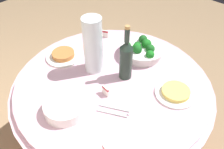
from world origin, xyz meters
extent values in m
cylinder|color=maroon|center=(0.00, 0.00, 0.34)|extent=(1.01, 1.01, 0.69)
cylinder|color=#E0B2C6|center=(0.00, 0.00, 0.70)|extent=(1.16, 1.16, 0.02)
cylinder|color=#E0B2C6|center=(0.00, 0.00, 0.72)|extent=(1.10, 1.10, 0.03)
cylinder|color=white|center=(0.03, -0.31, 0.77)|extent=(0.26, 0.26, 0.05)
cylinder|color=white|center=(0.03, -0.31, 0.80)|extent=(0.28, 0.28, 0.01)
sphere|color=#195A1E|center=(-0.03, -0.32, 0.81)|extent=(0.06, 0.06, 0.06)
sphere|color=#19751E|center=(-0.06, -0.27, 0.81)|extent=(0.05, 0.05, 0.05)
sphere|color=#19561E|center=(0.07, -0.37, 0.81)|extent=(0.06, 0.06, 0.06)
sphere|color=#19791E|center=(0.04, -0.26, 0.82)|extent=(0.06, 0.06, 0.06)
sphere|color=#195C1E|center=(0.05, -0.29, 0.81)|extent=(0.05, 0.05, 0.05)
sphere|color=#195F1E|center=(0.10, -0.25, 0.81)|extent=(0.04, 0.04, 0.04)
sphere|color=#19601E|center=(0.02, -0.25, 0.82)|extent=(0.06, 0.06, 0.06)
sphere|color=#196C1E|center=(0.02, -0.34, 0.82)|extent=(0.06, 0.06, 0.06)
cylinder|color=white|center=(0.02, 0.32, 0.74)|extent=(0.21, 0.21, 0.01)
cylinder|color=white|center=(0.02, 0.32, 0.76)|extent=(0.21, 0.21, 0.01)
cylinder|color=white|center=(0.02, 0.32, 0.77)|extent=(0.21, 0.21, 0.01)
cylinder|color=white|center=(0.02, 0.32, 0.78)|extent=(0.21, 0.21, 0.01)
cylinder|color=white|center=(0.02, 0.32, 0.79)|extent=(0.21, 0.21, 0.01)
cylinder|color=white|center=(0.02, 0.32, 0.80)|extent=(0.21, 0.21, 0.01)
cylinder|color=#203027|center=(-0.03, -0.08, 0.84)|extent=(0.07, 0.07, 0.20)
cone|color=#203027|center=(-0.03, -0.08, 0.96)|extent=(0.07, 0.07, 0.04)
cylinder|color=#203027|center=(-0.03, -0.08, 1.02)|extent=(0.03, 0.03, 0.08)
cylinder|color=#B2844C|center=(-0.03, -0.08, 1.07)|extent=(0.03, 0.03, 0.02)
cylinder|color=silver|center=(0.15, -0.01, 0.91)|extent=(0.11, 0.11, 0.34)
sphere|color=#E5B26B|center=(0.17, -0.01, 0.78)|extent=(0.06, 0.06, 0.06)
sphere|color=#E5B26B|center=(0.14, 0.01, 0.78)|extent=(0.06, 0.06, 0.06)
sphere|color=#E5B26B|center=(0.14, -0.03, 0.78)|extent=(0.06, 0.06, 0.06)
sphere|color=#72C64C|center=(0.17, 0.00, 0.83)|extent=(0.06, 0.06, 0.06)
sphere|color=#72C64C|center=(0.13, 0.00, 0.83)|extent=(0.06, 0.06, 0.06)
sphere|color=#72C64C|center=(0.16, -0.03, 0.83)|extent=(0.06, 0.06, 0.06)
sphere|color=red|center=(0.16, 0.01, 0.89)|extent=(0.06, 0.06, 0.06)
sphere|color=red|center=(0.13, -0.01, 0.89)|extent=(0.06, 0.06, 0.06)
sphere|color=red|center=(0.17, -0.03, 0.89)|extent=(0.06, 0.06, 0.06)
sphere|color=#E5B26B|center=(0.15, 0.01, 0.94)|extent=(0.06, 0.06, 0.06)
sphere|color=#E5B26B|center=(0.14, -0.02, 0.94)|extent=(0.06, 0.06, 0.06)
sphere|color=#E5B26B|center=(0.17, -0.02, 0.94)|extent=(0.06, 0.06, 0.06)
cylinder|color=silver|center=(-0.16, 0.18, 0.74)|extent=(0.15, 0.08, 0.01)
cylinder|color=silver|center=(-0.15, 0.14, 0.74)|extent=(0.15, 0.08, 0.01)
sphere|color=silver|center=(-0.23, 0.12, 0.74)|extent=(0.01, 0.01, 0.01)
cylinder|color=white|center=(-0.32, -0.15, 0.75)|extent=(0.22, 0.22, 0.01)
cylinder|color=#EACC60|center=(-0.32, -0.15, 0.76)|extent=(0.15, 0.15, 0.02)
cylinder|color=white|center=(0.38, 0.05, 0.75)|extent=(0.22, 0.22, 0.01)
cylinder|color=#B77038|center=(0.38, 0.05, 0.77)|extent=(0.14, 0.14, 0.03)
cube|color=white|center=(-0.05, 0.10, 0.77)|extent=(0.05, 0.02, 0.05)
cube|color=maroon|center=(-0.05, 0.10, 0.79)|extent=(0.05, 0.02, 0.01)
cube|color=white|center=(0.35, -0.30, 0.77)|extent=(0.05, 0.03, 0.05)
cube|color=maroon|center=(0.35, -0.30, 0.79)|extent=(0.05, 0.03, 0.01)
camera|label=1|loc=(-0.68, 0.74, 1.70)|focal=39.04mm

